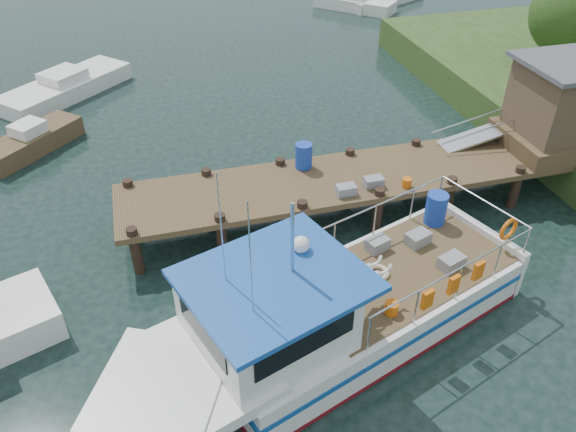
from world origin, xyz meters
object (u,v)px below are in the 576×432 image
object	(u,v)px
dock	(491,133)
moored_b	(355,3)
moored_a	(65,86)
moored_rowboat	(32,140)
lobster_boat	(319,319)

from	to	relation	value
dock	moored_b	world-z (taller)	dock
moored_a	moored_rowboat	bearing A→B (deg)	-124.32
lobster_boat	moored_a	xyz separation A→B (m)	(-6.75, 17.95, -0.60)
dock	moored_rowboat	bearing A→B (deg)	155.24
dock	moored_b	distance (m)	22.27
moored_rowboat	moored_a	distance (m)	5.36
moored_rowboat	dock	bearing A→B (deg)	-40.41
dock	moored_b	bearing A→B (deg)	80.60
dock	moored_b	xyz separation A→B (m)	(3.63, 21.90, -1.80)
dock	lobster_boat	world-z (taller)	lobster_boat
lobster_boat	moored_b	world-z (taller)	lobster_boat
moored_a	moored_b	xyz separation A→B (m)	(18.21, 9.43, 0.00)
moored_a	moored_b	world-z (taller)	moored_b
moored_rowboat	moored_b	size ratio (longest dim) A/B	0.77
dock	moored_a	bearing A→B (deg)	139.47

